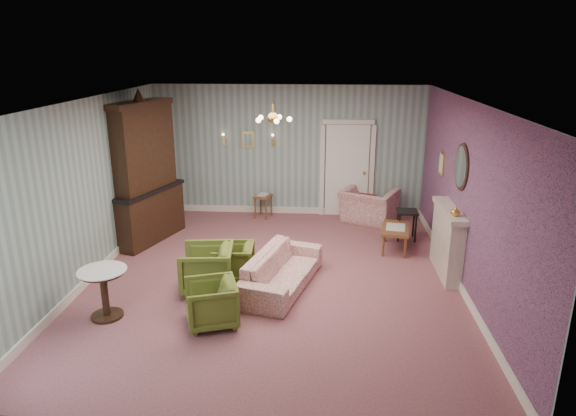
# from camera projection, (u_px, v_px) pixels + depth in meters

# --- Properties ---
(floor) EXTENTS (7.00, 7.00, 0.00)m
(floor) POSITION_uv_depth(u_px,v_px,m) (274.00, 278.00, 8.46)
(floor) COLOR #92555C
(floor) RESTS_ON ground
(ceiling) EXTENTS (7.00, 7.00, 0.00)m
(ceiling) POSITION_uv_depth(u_px,v_px,m) (273.00, 101.00, 7.58)
(ceiling) COLOR white
(ceiling) RESTS_ON ground
(wall_back) EXTENTS (6.00, 0.00, 6.00)m
(wall_back) POSITION_uv_depth(u_px,v_px,m) (289.00, 151.00, 11.35)
(wall_back) COLOR gray
(wall_back) RESTS_ON ground
(wall_front) EXTENTS (6.00, 0.00, 6.00)m
(wall_front) POSITION_uv_depth(u_px,v_px,m) (237.00, 299.00, 4.69)
(wall_front) COLOR gray
(wall_front) RESTS_ON ground
(wall_left) EXTENTS (0.00, 7.00, 7.00)m
(wall_left) POSITION_uv_depth(u_px,v_px,m) (89.00, 191.00, 8.22)
(wall_left) COLOR gray
(wall_left) RESTS_ON ground
(wall_right) EXTENTS (0.00, 7.00, 7.00)m
(wall_right) POSITION_uv_depth(u_px,v_px,m) (468.00, 198.00, 7.82)
(wall_right) COLOR gray
(wall_right) RESTS_ON ground
(wall_right_floral) EXTENTS (0.00, 7.00, 7.00)m
(wall_right_floral) POSITION_uv_depth(u_px,v_px,m) (467.00, 198.00, 7.82)
(wall_right_floral) COLOR #BA5D83
(wall_right_floral) RESTS_ON ground
(door) EXTENTS (1.12, 0.12, 2.16)m
(door) POSITION_uv_depth(u_px,v_px,m) (347.00, 169.00, 11.34)
(door) COLOR white
(door) RESTS_ON floor
(olive_chair_a) EXTENTS (0.81, 0.84, 0.70)m
(olive_chair_a) POSITION_uv_depth(u_px,v_px,m) (211.00, 301.00, 6.96)
(olive_chair_a) COLOR #5D6A25
(olive_chair_a) RESTS_ON floor
(olive_chair_b) EXTENTS (0.81, 0.85, 0.81)m
(olive_chair_b) POSITION_uv_depth(u_px,v_px,m) (207.00, 266.00, 7.93)
(olive_chair_b) COLOR #5D6A25
(olive_chair_b) RESTS_ON floor
(olive_chair_c) EXTENTS (0.63, 0.67, 0.66)m
(olive_chair_c) POSITION_uv_depth(u_px,v_px,m) (233.00, 260.00, 8.36)
(olive_chair_c) COLOR #5D6A25
(olive_chair_c) RESTS_ON floor
(sofa_chintz) EXTENTS (1.09, 2.08, 0.78)m
(sofa_chintz) POSITION_uv_depth(u_px,v_px,m) (282.00, 264.00, 8.04)
(sofa_chintz) COLOR #A54253
(sofa_chintz) RESTS_ON floor
(wingback_chair) EXTENTS (1.32, 1.14, 0.98)m
(wingback_chair) POSITION_uv_depth(u_px,v_px,m) (369.00, 200.00, 11.07)
(wingback_chair) COLOR #A54253
(wingback_chair) RESTS_ON floor
(dresser) EXTENTS (1.12, 1.83, 2.89)m
(dresser) POSITION_uv_depth(u_px,v_px,m) (144.00, 169.00, 9.72)
(dresser) COLOR black
(dresser) RESTS_ON floor
(fireplace) EXTENTS (0.30, 1.40, 1.16)m
(fireplace) POSITION_uv_depth(u_px,v_px,m) (447.00, 241.00, 8.47)
(fireplace) COLOR beige
(fireplace) RESTS_ON floor
(mantel_vase) EXTENTS (0.15, 0.15, 0.15)m
(mantel_vase) POSITION_uv_depth(u_px,v_px,m) (456.00, 211.00, 7.90)
(mantel_vase) COLOR gold
(mantel_vase) RESTS_ON fireplace
(oval_mirror) EXTENTS (0.04, 0.76, 0.84)m
(oval_mirror) POSITION_uv_depth(u_px,v_px,m) (461.00, 167.00, 8.08)
(oval_mirror) COLOR white
(oval_mirror) RESTS_ON wall_right
(framed_print) EXTENTS (0.04, 0.34, 0.42)m
(framed_print) POSITION_uv_depth(u_px,v_px,m) (442.00, 164.00, 9.44)
(framed_print) COLOR gold
(framed_print) RESTS_ON wall_right
(coffee_table) EXTENTS (0.63, 0.95, 0.45)m
(coffee_table) POSITION_uv_depth(u_px,v_px,m) (395.00, 238.00, 9.58)
(coffee_table) COLOR brown
(coffee_table) RESTS_ON floor
(side_table_black) EXTENTS (0.42, 0.42, 0.60)m
(side_table_black) POSITION_uv_depth(u_px,v_px,m) (406.00, 225.00, 10.06)
(side_table_black) COLOR black
(side_table_black) RESTS_ON floor
(pedestal_table) EXTENTS (0.78, 0.78, 0.73)m
(pedestal_table) POSITION_uv_depth(u_px,v_px,m) (105.00, 293.00, 7.14)
(pedestal_table) COLOR black
(pedestal_table) RESTS_ON floor
(nesting_table) EXTENTS (0.43, 0.50, 0.55)m
(nesting_table) POSITION_uv_depth(u_px,v_px,m) (263.00, 205.00, 11.41)
(nesting_table) COLOR brown
(nesting_table) RESTS_ON floor
(gilt_mirror_back) EXTENTS (0.28, 0.06, 0.36)m
(gilt_mirror_back) POSITION_uv_depth(u_px,v_px,m) (248.00, 140.00, 11.30)
(gilt_mirror_back) COLOR gold
(gilt_mirror_back) RESTS_ON wall_back
(sconce_left) EXTENTS (0.16, 0.12, 0.30)m
(sconce_left) POSITION_uv_depth(u_px,v_px,m) (224.00, 140.00, 11.31)
(sconce_left) COLOR gold
(sconce_left) RESTS_ON wall_back
(sconce_right) EXTENTS (0.16, 0.12, 0.30)m
(sconce_right) POSITION_uv_depth(u_px,v_px,m) (273.00, 140.00, 11.24)
(sconce_right) COLOR gold
(sconce_right) RESTS_ON wall_back
(chandelier) EXTENTS (0.56, 0.56, 0.36)m
(chandelier) POSITION_uv_depth(u_px,v_px,m) (273.00, 119.00, 7.66)
(chandelier) COLOR gold
(chandelier) RESTS_ON ceiling
(burgundy_cushion) EXTENTS (0.41, 0.28, 0.39)m
(burgundy_cushion) POSITION_uv_depth(u_px,v_px,m) (367.00, 202.00, 10.93)
(burgundy_cushion) COLOR maroon
(burgundy_cushion) RESTS_ON wingback_chair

